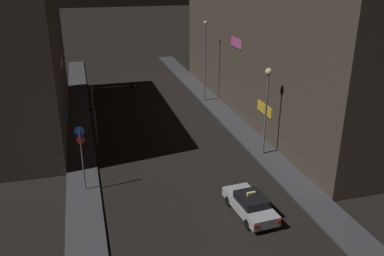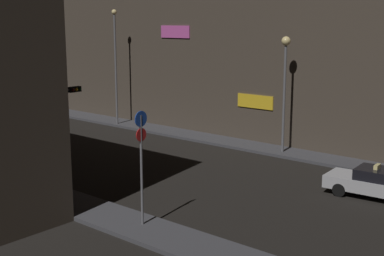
{
  "view_description": "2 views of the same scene",
  "coord_description": "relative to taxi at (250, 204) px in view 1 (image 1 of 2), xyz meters",
  "views": [
    {
      "loc": [
        -6.58,
        -13.19,
        14.43
      ],
      "look_at": [
        1.41,
        15.72,
        2.47
      ],
      "focal_mm": 38.01,
      "sensor_mm": 36.0,
      "label": 1
    },
    {
      "loc": [
        -21.36,
        -2.44,
        8.22
      ],
      "look_at": [
        1.67,
        17.15,
        2.14
      ],
      "focal_mm": 50.1,
      "sensor_mm": 36.0,
      "label": 2
    }
  ],
  "objects": [
    {
      "name": "building_facade_left",
      "position": [
        -15.78,
        19.85,
        5.82
      ],
      "size": [
        9.46,
        22.97,
        13.11
      ],
      "color": "#473D33",
      "rests_on": "ground_plane"
    },
    {
      "name": "sign_pole_left",
      "position": [
        -9.79,
        5.6,
        2.24
      ],
      "size": [
        0.63,
        0.1,
        4.62
      ],
      "color": "slate",
      "rests_on": "sidewalk_left"
    },
    {
      "name": "sidewalk_left",
      "position": [
        -9.97,
        19.33,
        -0.65
      ],
      "size": [
        2.25,
        55.98,
        0.18
      ],
      "primitive_type": "cube",
      "color": "#424247",
      "rests_on": "ground_plane"
    },
    {
      "name": "street_lamp_near_block",
      "position": [
        4.41,
        7.65,
        4.52
      ],
      "size": [
        0.56,
        0.56,
        7.11
      ],
      "color": "slate",
      "rests_on": "sidewalk_right"
    },
    {
      "name": "building_facade_right",
      "position": [
        9.85,
        17.84,
        7.32
      ],
      "size": [
        8.2,
        35.94,
        16.11
      ],
      "color": "#473D33",
      "rests_on": "ground_plane"
    },
    {
      "name": "traffic_light_overhead",
      "position": [
        -6.8,
        16.36,
        2.6
      ],
      "size": [
        4.37,
        0.42,
        4.51
      ],
      "color": "slate",
      "rests_on": "ground_plane"
    },
    {
      "name": "street_lamp_far_block",
      "position": [
        3.97,
        22.5,
        4.71
      ],
      "size": [
        0.4,
        0.4,
        8.88
      ],
      "color": "slate",
      "rests_on": "sidewalk_right"
    },
    {
      "name": "taxi",
      "position": [
        0.0,
        0.0,
        0.0
      ],
      "size": [
        2.14,
        4.58,
        1.62
      ],
      "color": "#B7B7BC",
      "rests_on": "ground_plane"
    },
    {
      "name": "sidewalk_right",
      "position": [
        4.66,
        19.33,
        -0.65
      ],
      "size": [
        2.25,
        55.98,
        0.18
      ],
      "primitive_type": "cube",
      "color": "#424247",
      "rests_on": "ground_plane"
    },
    {
      "name": "traffic_light_left_kerb",
      "position": [
        -8.59,
        13.19,
        1.81
      ],
      "size": [
        0.8,
        0.42,
        3.53
      ],
      "color": "slate",
      "rests_on": "ground_plane"
    }
  ]
}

